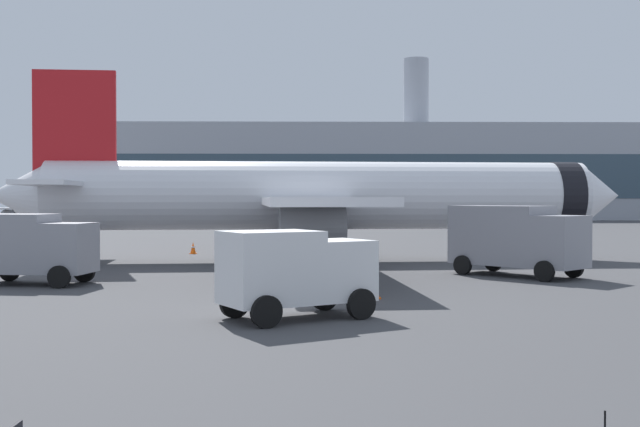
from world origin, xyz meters
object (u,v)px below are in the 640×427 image
airplane_taxiing (36,207)px  safety_cone_mid (193,248)px  cargo_van (295,269)px  fuel_truck (516,237)px  service_truck (31,245)px  safety_cone_near (374,289)px  airplane_at_gate (317,196)px

airplane_taxiing → safety_cone_mid: airplane_taxiing is taller
cargo_van → safety_cone_mid: bearing=104.5°
airplane_taxiing → fuel_truck: size_ratio=3.53×
service_truck → safety_cone_near: (13.67, -4.66, -1.26)m
safety_cone_mid → airplane_at_gate: bearing=-37.8°
airplane_taxiing → service_truck: 75.62m
service_truck → safety_cone_mid: service_truck is taller
airplane_at_gate → fuel_truck: bearing=-43.6°
fuel_truck → safety_cone_near: fuel_truck is taller
airplane_at_gate → cargo_van: (-0.92, -20.85, -2.21)m
cargo_van → safety_cone_near: 5.44m
fuel_truck → safety_cone_mid: (-16.77, 14.57, -1.40)m
fuel_truck → airplane_taxiing: bearing=123.6°
safety_cone_near → cargo_van: bearing=-120.6°
safety_cone_mid → service_truck: bearing=-102.7°
service_truck → fuel_truck: size_ratio=0.84×
cargo_van → safety_cone_mid: 27.85m
fuel_truck → safety_cone_mid: 22.26m
airplane_at_gate → safety_cone_mid: bearing=142.2°
fuel_truck → safety_cone_near: size_ratio=8.52×
airplane_at_gate → airplane_taxiing: 70.16m
fuel_truck → cargo_van: 15.81m
fuel_truck → safety_cone_mid: bearing=139.0°
airplane_at_gate → fuel_truck: (8.90, -8.47, -1.88)m
cargo_van → airplane_taxiing: bearing=113.8°
airplane_taxiing → fuel_truck: 82.08m
fuel_truck → safety_cone_near: bearing=-132.3°
airplane_taxiing → service_truck: size_ratio=4.20×
service_truck → airplane_at_gate: bearing=44.3°
safety_cone_near → fuel_truck: bearing=47.7°
airplane_at_gate → safety_cone_mid: size_ratio=47.14×
service_truck → airplane_taxiing: bearing=109.0°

